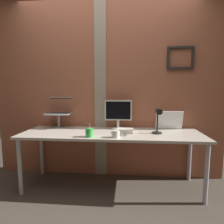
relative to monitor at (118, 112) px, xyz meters
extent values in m
plane|color=#4C4238|center=(-0.17, -0.25, -0.96)|extent=(6.00, 6.00, 0.00)
cube|color=#9E563D|center=(-0.17, 0.18, 0.36)|extent=(3.31, 0.12, 2.65)
cube|color=gray|center=(-0.26, 0.12, 0.36)|extent=(0.17, 0.01, 2.65)
cube|color=black|center=(0.83, 0.10, 0.87)|extent=(0.35, 0.03, 0.03)
cube|color=black|center=(0.83, 0.10, 0.59)|extent=(0.35, 0.03, 0.03)
cube|color=black|center=(0.67, 0.10, 0.73)|extent=(0.03, 0.03, 0.24)
cube|color=black|center=(0.99, 0.10, 0.73)|extent=(0.03, 0.03, 0.24)
cube|color=beige|center=(-0.08, -0.22, -0.25)|extent=(2.27, 0.68, 0.03)
cylinder|color=#B2B2B7|center=(-1.15, -0.50, -0.61)|extent=(0.05, 0.05, 0.70)
cylinder|color=#B2B2B7|center=(1.00, -0.50, -0.61)|extent=(0.05, 0.05, 0.70)
cylinder|color=#B2B2B7|center=(-1.15, 0.06, -0.61)|extent=(0.05, 0.05, 0.70)
cylinder|color=#B2B2B7|center=(1.00, 0.06, -0.61)|extent=(0.05, 0.05, 0.70)
cylinder|color=silver|center=(0.00, 0.00, -0.23)|extent=(0.18, 0.18, 0.01)
cylinder|color=silver|center=(0.00, 0.00, -0.17)|extent=(0.04, 0.04, 0.11)
cube|color=silver|center=(0.00, 0.00, 0.03)|extent=(0.37, 0.04, 0.28)
cube|color=black|center=(0.00, -0.02, 0.03)|extent=(0.33, 0.00, 0.24)
cylinder|color=gray|center=(-0.85, 0.00, -0.23)|extent=(0.14, 0.14, 0.01)
cylinder|color=gray|center=(-0.85, 0.00, -0.13)|extent=(0.03, 0.03, 0.17)
cube|color=gray|center=(-0.85, 0.00, -0.04)|extent=(0.28, 0.22, 0.01)
cube|color=#ADB2B7|center=(-0.85, 0.00, -0.03)|extent=(0.35, 0.23, 0.01)
cube|color=#2D2D30|center=(-0.85, 0.02, -0.02)|extent=(0.31, 0.14, 0.00)
cube|color=#ADB2B7|center=(-0.85, 0.16, 0.09)|extent=(0.35, 0.07, 0.23)
cube|color=black|center=(-0.85, 0.15, 0.09)|extent=(0.32, 0.06, 0.20)
cube|color=white|center=(0.69, 0.03, -0.11)|extent=(0.36, 0.08, 0.25)
cylinder|color=black|center=(0.50, -0.22, -0.22)|extent=(0.12, 0.12, 0.02)
cylinder|color=black|center=(0.50, -0.22, -0.07)|extent=(0.02, 0.02, 0.29)
cylinder|color=black|center=(0.50, -0.31, 0.05)|extent=(0.07, 0.11, 0.07)
cylinder|color=green|center=(-0.31, -0.46, -0.18)|extent=(0.09, 0.09, 0.10)
cylinder|color=yellow|center=(-0.31, -0.46, -0.15)|extent=(0.02, 0.02, 0.15)
cylinder|color=purple|center=(-0.33, -0.47, -0.14)|extent=(0.01, 0.02, 0.17)
cylinder|color=silver|center=(0.00, -0.46, -0.19)|extent=(0.09, 0.09, 0.08)
torus|color=silver|center=(0.05, -0.46, -0.19)|extent=(0.05, 0.01, 0.05)
cube|color=silver|center=(0.10, -0.22, -0.21)|extent=(0.21, 0.15, 0.05)
camera|label=1|loc=(0.13, -2.52, 0.31)|focal=29.77mm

